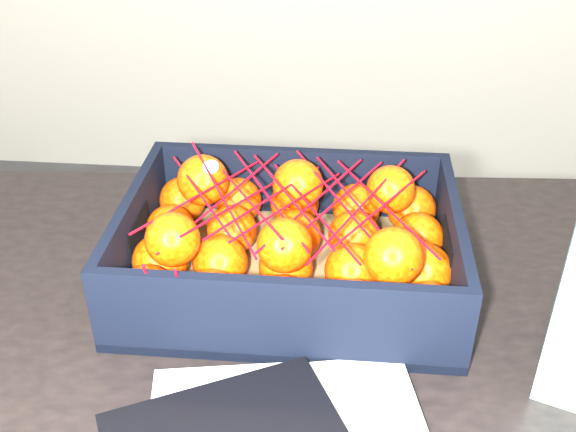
{
  "coord_description": "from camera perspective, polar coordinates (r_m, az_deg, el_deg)",
  "views": [
    {
      "loc": [
        -0.2,
        -0.53,
        1.26
      ],
      "look_at": [
        -0.26,
        0.1,
        0.86
      ],
      "focal_mm": 42.58,
      "sensor_mm": 36.0,
      "label": 1
    }
  ],
  "objects": [
    {
      "name": "table",
      "position": [
        0.8,
        0.02,
        -17.03
      ],
      "size": [
        1.25,
        0.87,
        0.75
      ],
      "color": "black",
      "rests_on": "ground"
    },
    {
      "name": "produce_crate",
      "position": [
        0.82,
        0.19,
        -3.5
      ],
      "size": [
        0.39,
        0.29,
        0.11
      ],
      "color": "olive",
      "rests_on": "table"
    },
    {
      "name": "clementine_heap",
      "position": [
        0.8,
        0.15,
        -2.15
      ],
      "size": [
        0.37,
        0.27,
        0.12
      ],
      "color": "#EB4404",
      "rests_on": "produce_crate"
    },
    {
      "name": "mesh_net",
      "position": [
        0.77,
        -0.32,
        0.92
      ],
      "size": [
        0.32,
        0.26,
        0.1
      ],
      "color": "red",
      "rests_on": "clementine_heap"
    }
  ]
}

